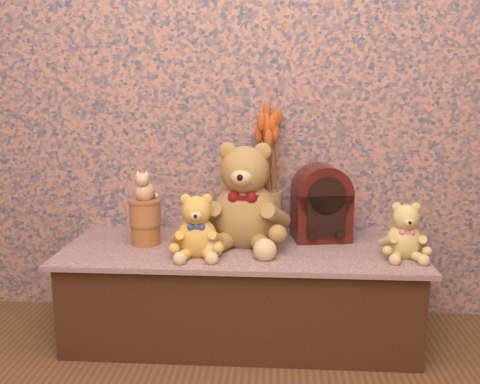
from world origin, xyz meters
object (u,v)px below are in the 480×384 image
at_px(teddy_large, 245,190).
at_px(biscuit_tin_lower, 146,234).
at_px(teddy_medium, 197,222).
at_px(ceramic_vase, 268,214).
at_px(teddy_small, 405,228).
at_px(cathedral_radio, 321,202).
at_px(cat_figurine, 144,184).

xyz_separation_m(teddy_large, biscuit_tin_lower, (-0.41, -0.03, -0.19)).
bearing_deg(teddy_medium, ceramic_vase, 40.14).
bearing_deg(teddy_medium, teddy_large, 36.51).
xyz_separation_m(teddy_small, ceramic_vase, (-0.53, 0.24, -0.01)).
xyz_separation_m(ceramic_vase, biscuit_tin_lower, (-0.51, -0.14, -0.06)).
distance_m(cathedral_radio, biscuit_tin_lower, 0.75).
bearing_deg(ceramic_vase, cathedral_radio, -5.51).
relative_size(teddy_small, biscuit_tin_lower, 1.93).
relative_size(teddy_large, ceramic_vase, 2.24).
xyz_separation_m(teddy_large, teddy_small, (0.62, -0.13, -0.11)).
relative_size(ceramic_vase, biscuit_tin_lower, 1.70).
bearing_deg(teddy_small, teddy_medium, -178.23).
bearing_deg(teddy_small, cathedral_radio, 143.12).
height_order(teddy_large, teddy_small, teddy_large).
relative_size(teddy_large, teddy_small, 1.98).
relative_size(teddy_large, biscuit_tin_lower, 3.81).
relative_size(ceramic_vase, cat_figurine, 1.54).
bearing_deg(biscuit_tin_lower, cathedral_radio, 9.40).
bearing_deg(teddy_large, cat_figurine, -170.66).
bearing_deg(teddy_large, teddy_small, -6.31).
xyz_separation_m(ceramic_vase, cat_figurine, (-0.51, -0.14, 0.15)).
bearing_deg(biscuit_tin_lower, teddy_large, 3.91).
height_order(teddy_large, cathedral_radio, teddy_large).
distance_m(teddy_medium, ceramic_vase, 0.39).
height_order(teddy_small, cat_figurine, cat_figurine).
distance_m(teddy_small, biscuit_tin_lower, 1.04).
height_order(teddy_large, ceramic_vase, teddy_large).
height_order(teddy_medium, cat_figurine, cat_figurine).
distance_m(teddy_small, ceramic_vase, 0.58).
bearing_deg(teddy_large, cathedral_radio, 21.69).
relative_size(cathedral_radio, ceramic_vase, 1.59).
xyz_separation_m(teddy_large, teddy_medium, (-0.18, -0.16, -0.10)).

